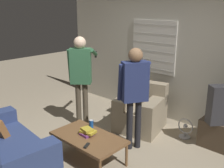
# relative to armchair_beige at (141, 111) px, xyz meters

# --- Properties ---
(ground_plane) EXTENTS (16.00, 16.00, 0.00)m
(ground_plane) POSITION_rel_armchair_beige_xyz_m (-0.03, -1.27, -0.34)
(ground_plane) COLOR gray
(wall_back) EXTENTS (5.20, 0.08, 2.55)m
(wall_back) POSITION_rel_armchair_beige_xyz_m (-0.04, 0.76, 0.94)
(wall_back) COLOR #BCB7A8
(wall_back) RESTS_ON ground_plane
(armchair_beige) EXTENTS (0.95, 0.99, 0.85)m
(armchair_beige) POSITION_rel_armchair_beige_xyz_m (0.00, 0.00, 0.00)
(armchair_beige) COLOR gray
(armchair_beige) RESTS_ON ground_plane
(coffee_table) EXTENTS (1.10, 0.62, 0.40)m
(coffee_table) POSITION_rel_armchair_beige_xyz_m (0.09, -1.43, 0.03)
(coffee_table) COLOR brown
(coffee_table) RESTS_ON ground_plane
(person_left_standing) EXTENTS (0.47, 0.82, 1.72)m
(person_left_standing) POSITION_rel_armchair_beige_xyz_m (-0.88, -0.69, 0.75)
(person_left_standing) COLOR #4C4233
(person_left_standing) RESTS_ON ground_plane
(person_right_standing) EXTENTS (0.55, 0.73, 1.65)m
(person_right_standing) POSITION_rel_armchair_beige_xyz_m (0.34, -0.67, 0.70)
(person_right_standing) COLOR black
(person_right_standing) RESTS_ON ground_plane
(book_stack) EXTENTS (0.25, 0.20, 0.11)m
(book_stack) POSITION_rel_armchair_beige_xyz_m (0.05, -1.41, 0.11)
(book_stack) COLOR #75387F
(book_stack) RESTS_ON coffee_table
(soda_can) EXTENTS (0.07, 0.07, 0.13)m
(soda_can) POSITION_rel_armchair_beige_xyz_m (-0.09, -1.19, 0.12)
(soda_can) COLOR #194C9E
(soda_can) RESTS_ON coffee_table
(spare_remote) EXTENTS (0.09, 0.13, 0.02)m
(spare_remote) POSITION_rel_armchair_beige_xyz_m (0.28, -1.63, 0.07)
(spare_remote) COLOR black
(spare_remote) RESTS_ON coffee_table
(floor_fan) EXTENTS (0.28, 0.20, 0.36)m
(floor_fan) POSITION_rel_armchair_beige_xyz_m (0.81, 0.21, -0.18)
(floor_fan) COLOR #A8A8AD
(floor_fan) RESTS_ON ground_plane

